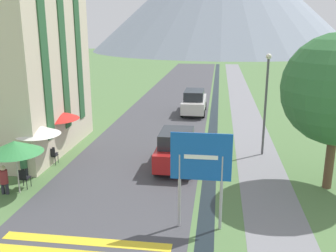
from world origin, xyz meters
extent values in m
plane|color=#517542|center=(0.00, 20.00, 0.00)|extent=(160.00, 160.00, 0.00)
cube|color=#424247|center=(-2.50, 30.00, 0.00)|extent=(6.40, 60.00, 0.01)
cube|color=slate|center=(3.60, 30.00, 0.00)|extent=(2.20, 60.00, 0.01)
cube|color=black|center=(1.20, 30.00, 0.00)|extent=(0.60, 60.00, 0.00)
cube|color=yellow|center=(-2.50, 3.55, 0.01)|extent=(5.44, 0.44, 0.01)
cube|color=beige|center=(-9.40, 12.00, 5.25)|extent=(5.91, 7.67, 10.49)
cube|color=#285633|center=(-6.41, 9.89, 5.25)|extent=(0.06, 0.70, 7.87)
cube|color=#285633|center=(-6.41, 12.00, 5.25)|extent=(0.06, 0.70, 7.87)
cube|color=#285633|center=(-6.41, 14.11, 5.25)|extent=(0.06, 0.70, 7.87)
cylinder|color=#9E9EA3|center=(0.30, 4.89, 1.29)|extent=(0.10, 0.10, 2.58)
cylinder|color=#9E9EA3|center=(1.67, 4.89, 1.29)|extent=(0.10, 0.10, 2.58)
cube|color=#1451AD|center=(0.99, 4.87, 2.53)|extent=(1.97, 0.05, 1.58)
cube|color=white|center=(0.99, 4.84, 2.53)|extent=(1.08, 0.02, 0.14)
cube|color=#A31919|center=(-0.40, 10.40, 0.72)|extent=(1.76, 3.83, 0.84)
cube|color=#23282D|center=(-0.40, 10.21, 1.48)|extent=(1.49, 2.10, 0.68)
cylinder|color=black|center=(-1.24, 11.59, 0.30)|extent=(0.18, 0.60, 0.60)
cylinder|color=black|center=(0.44, 11.59, 0.30)|extent=(0.18, 0.60, 0.60)
cylinder|color=black|center=(-1.24, 9.22, 0.30)|extent=(0.18, 0.60, 0.60)
cylinder|color=black|center=(0.44, 9.22, 0.30)|extent=(0.18, 0.60, 0.60)
cube|color=silver|center=(-0.35, 21.81, 0.72)|extent=(1.67, 4.54, 0.84)
cube|color=#23282D|center=(-0.35, 21.58, 1.48)|extent=(1.42, 2.50, 0.68)
cylinder|color=black|center=(-1.14, 23.21, 0.30)|extent=(0.18, 0.60, 0.60)
cylinder|color=black|center=(0.45, 23.21, 0.30)|extent=(0.18, 0.60, 0.60)
cylinder|color=black|center=(-1.14, 20.40, 0.30)|extent=(0.18, 0.60, 0.60)
cylinder|color=black|center=(0.45, 20.40, 0.30)|extent=(0.18, 0.60, 0.60)
cube|color=black|center=(-6.53, 10.09, 0.45)|extent=(0.40, 0.40, 0.04)
cube|color=black|center=(-6.53, 9.91, 0.65)|extent=(0.40, 0.04, 0.40)
cylinder|color=black|center=(-6.70, 10.26, 0.23)|extent=(0.03, 0.03, 0.45)
cylinder|color=black|center=(-6.36, 10.26, 0.23)|extent=(0.03, 0.03, 0.45)
cylinder|color=black|center=(-6.70, 9.92, 0.23)|extent=(0.03, 0.03, 0.45)
cylinder|color=black|center=(-6.36, 9.92, 0.23)|extent=(0.03, 0.03, 0.45)
cube|color=black|center=(-6.40, 7.08, 0.45)|extent=(0.40, 0.40, 0.04)
cube|color=black|center=(-6.40, 6.90, 0.65)|extent=(0.40, 0.04, 0.40)
cylinder|color=black|center=(-6.57, 7.25, 0.23)|extent=(0.03, 0.03, 0.45)
cylinder|color=black|center=(-6.23, 7.25, 0.23)|extent=(0.03, 0.03, 0.45)
cylinder|color=black|center=(-6.57, 6.91, 0.23)|extent=(0.03, 0.03, 0.45)
cylinder|color=black|center=(-6.23, 6.91, 0.23)|extent=(0.03, 0.03, 0.45)
cube|color=black|center=(-6.93, 8.79, 0.45)|extent=(0.40, 0.40, 0.04)
cube|color=black|center=(-6.93, 8.61, 0.65)|extent=(0.40, 0.04, 0.40)
cylinder|color=black|center=(-7.10, 8.96, 0.23)|extent=(0.03, 0.03, 0.45)
cylinder|color=black|center=(-6.76, 8.96, 0.23)|extent=(0.03, 0.03, 0.45)
cylinder|color=black|center=(-7.10, 8.62, 0.23)|extent=(0.03, 0.03, 0.45)
cylinder|color=black|center=(-6.76, 8.62, 0.23)|extent=(0.03, 0.03, 0.45)
cube|color=black|center=(-6.42, 9.88, 0.45)|extent=(0.40, 0.40, 0.04)
cube|color=black|center=(-6.42, 9.70, 0.65)|extent=(0.40, 0.04, 0.40)
cylinder|color=black|center=(-6.59, 10.05, 0.23)|extent=(0.03, 0.03, 0.45)
cylinder|color=black|center=(-6.25, 10.05, 0.23)|extent=(0.03, 0.03, 0.45)
cylinder|color=black|center=(-6.59, 9.71, 0.23)|extent=(0.03, 0.03, 0.45)
cylinder|color=black|center=(-6.25, 9.71, 0.23)|extent=(0.03, 0.03, 0.45)
cylinder|color=#B7B2A8|center=(-6.39, 6.60, 1.03)|extent=(0.06, 0.06, 2.07)
cone|color=#338442|center=(-6.39, 6.60, 1.97)|extent=(2.19, 2.19, 0.49)
cylinder|color=#B7B2A8|center=(-6.60, 8.91, 1.05)|extent=(0.06, 0.06, 2.11)
cone|color=silver|center=(-6.60, 8.91, 2.01)|extent=(2.06, 2.06, 0.43)
cylinder|color=#B7B2A8|center=(-6.85, 11.45, 1.12)|extent=(0.06, 0.06, 2.23)
cone|color=red|center=(-6.85, 11.45, 2.13)|extent=(2.41, 2.41, 0.50)
cylinder|color=#282833|center=(-7.00, 6.42, 0.23)|extent=(0.14, 0.14, 0.46)
cylinder|color=#282833|center=(-6.82, 6.42, 0.23)|extent=(0.14, 0.14, 0.46)
cylinder|color=maroon|center=(-6.91, 6.42, 0.74)|extent=(0.32, 0.32, 0.55)
sphere|color=beige|center=(-6.91, 6.42, 1.11)|extent=(0.22, 0.22, 0.22)
cylinder|color=#282833|center=(-7.08, 8.15, 0.23)|extent=(0.14, 0.14, 0.46)
cylinder|color=#282833|center=(-6.90, 8.15, 0.23)|extent=(0.14, 0.14, 0.46)
cylinder|color=#386B47|center=(-6.99, 8.15, 0.72)|extent=(0.32, 0.32, 0.52)
sphere|color=beige|center=(-6.99, 8.15, 1.08)|extent=(0.22, 0.22, 0.22)
cylinder|color=#515156|center=(3.87, 12.74, 2.49)|extent=(0.12, 0.12, 4.98)
sphere|color=silver|center=(3.87, 12.74, 5.10)|extent=(0.28, 0.28, 0.28)
cylinder|color=brown|center=(6.11, 8.83, 1.14)|extent=(0.36, 0.36, 2.28)
camera|label=1|loc=(1.46, -6.42, 6.59)|focal=40.00mm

